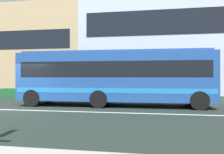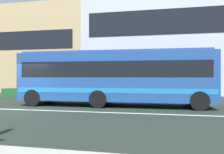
% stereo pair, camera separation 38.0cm
% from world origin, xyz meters
% --- Properties ---
extents(ground_plane, '(160.00, 160.00, 0.00)m').
position_xyz_m(ground_plane, '(0.00, 0.00, 0.00)').
color(ground_plane, '#212A23').
extents(lane_centre_line, '(60.00, 0.16, 0.01)m').
position_xyz_m(lane_centre_line, '(0.00, 0.00, 0.00)').
color(lane_centre_line, silver).
rests_on(lane_centre_line, ground_plane).
extents(hedge_row_far, '(14.17, 1.10, 0.74)m').
position_xyz_m(hedge_row_far, '(1.59, 6.38, 0.37)').
color(hedge_row_far, '#205D2D').
rests_on(hedge_row_far, ground_plane).
extents(apartment_block_left, '(21.67, 9.18, 9.79)m').
position_xyz_m(apartment_block_left, '(-10.56, 14.53, 4.89)').
color(apartment_block_left, tan).
rests_on(apartment_block_left, ground_plane).
extents(apartment_block_right, '(22.04, 9.18, 11.95)m').
position_xyz_m(apartment_block_right, '(11.30, 14.53, 5.98)').
color(apartment_block_right, silver).
rests_on(apartment_block_right, ground_plane).
extents(transit_bus, '(11.45, 2.74, 3.28)m').
position_xyz_m(transit_bus, '(5.02, 2.51, 1.81)').
color(transit_bus, '#214990').
rests_on(transit_bus, ground_plane).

